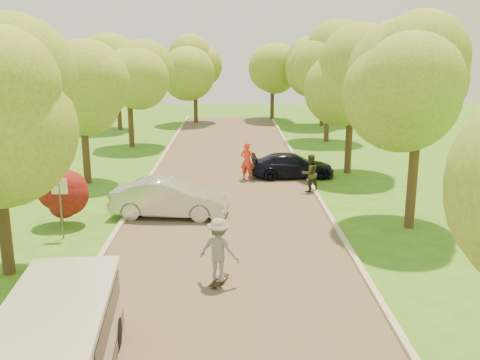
{
  "coord_description": "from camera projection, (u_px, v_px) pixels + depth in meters",
  "views": [
    {
      "loc": [
        0.13,
        -13.93,
        6.53
      ],
      "look_at": [
        0.5,
        7.23,
        1.3
      ],
      "focal_mm": 40.0,
      "sensor_mm": 36.0,
      "label": 1
    }
  ],
  "objects": [
    {
      "name": "ground",
      "position": [
        227.0,
        286.0,
        15.09
      ],
      "size": [
        100.0,
        100.0,
        0.0
      ],
      "primitive_type": "plane",
      "color": "#30761C",
      "rests_on": "ground"
    },
    {
      "name": "tree_bg_c",
      "position": [
        197.0,
        66.0,
        46.83
      ],
      "size": [
        4.92,
        4.8,
        7.33
      ],
      "color": "#382619",
      "rests_on": "ground"
    },
    {
      "name": "tree_l_midb",
      "position": [
        85.0,
        90.0,
        25.52
      ],
      "size": [
        4.3,
        4.2,
        6.62
      ],
      "color": "#382619",
      "rests_on": "ground"
    },
    {
      "name": "tree_l_far",
      "position": [
        131.0,
        65.0,
        35.02
      ],
      "size": [
        4.92,
        4.8,
        7.79
      ],
      "color": "#382619",
      "rests_on": "ground"
    },
    {
      "name": "tree_r_midb",
      "position": [
        355.0,
        81.0,
        27.61
      ],
      "size": [
        4.51,
        4.4,
        7.01
      ],
      "color": "#382619",
      "rests_on": "ground"
    },
    {
      "name": "street_sign",
      "position": [
        60.0,
        196.0,
        18.49
      ],
      "size": [
        0.55,
        0.06,
        2.17
      ],
      "color": "#59595E",
      "rests_on": "ground"
    },
    {
      "name": "silver_sedan",
      "position": [
        170.0,
        198.0,
        21.16
      ],
      "size": [
        4.75,
        2.1,
        1.52
      ],
      "primitive_type": "imported",
      "rotation": [
        0.0,
        0.0,
        1.46
      ],
      "color": "#BAB9BE",
      "rests_on": "ground"
    },
    {
      "name": "longboard",
      "position": [
        219.0,
        280.0,
        15.21
      ],
      "size": [
        0.58,
        0.97,
        0.11
      ],
      "rotation": [
        0.0,
        0.0,
        2.78
      ],
      "color": "black",
      "rests_on": "ground"
    },
    {
      "name": "person_olive",
      "position": [
        310.0,
        173.0,
        24.78
      ],
      "size": [
        1.06,
        0.97,
        1.78
      ],
      "primitive_type": "imported",
      "rotation": [
        0.0,
        0.0,
        3.57
      ],
      "color": "#2E301D",
      "rests_on": "ground"
    },
    {
      "name": "curb_right",
      "position": [
        322.0,
        203.0,
        22.9
      ],
      "size": [
        0.18,
        60.0,
        0.12
      ],
      "primitive_type": "cube",
      "color": "#B2AD9E",
      "rests_on": "ground"
    },
    {
      "name": "curb_left",
      "position": [
        133.0,
        204.0,
        22.77
      ],
      "size": [
        0.18,
        60.0,
        0.12
      ],
      "primitive_type": "cube",
      "color": "#B2AD9E",
      "rests_on": "ground"
    },
    {
      "name": "tree_bg_b",
      "position": [
        327.0,
        60.0,
        44.95
      ],
      "size": [
        5.12,
        5.0,
        7.95
      ],
      "color": "#382619",
      "rests_on": "ground"
    },
    {
      "name": "tree_bg_d",
      "position": [
        275.0,
        62.0,
        48.82
      ],
      "size": [
        5.12,
        5.0,
        7.72
      ],
      "color": "#382619",
      "rests_on": "ground"
    },
    {
      "name": "skateboarder",
      "position": [
        219.0,
        250.0,
        14.99
      ],
      "size": [
        1.35,
        1.06,
        1.83
      ],
      "primitive_type": "imported",
      "rotation": [
        0.0,
        0.0,
        2.78
      ],
      "color": "gray",
      "rests_on": "longboard"
    },
    {
      "name": "road",
      "position": [
        228.0,
        205.0,
        22.85
      ],
      "size": [
        8.0,
        60.0,
        0.01
      ],
      "primitive_type": "cube",
      "color": "#4C4438",
      "rests_on": "ground"
    },
    {
      "name": "person_striped",
      "position": [
        247.0,
        161.0,
        27.04
      ],
      "size": [
        0.83,
        0.71,
        1.94
      ],
      "primitive_type": "imported",
      "rotation": [
        0.0,
        0.0,
        2.72
      ],
      "color": "red",
      "rests_on": "ground"
    },
    {
      "name": "red_shrub",
      "position": [
        60.0,
        197.0,
        20.05
      ],
      "size": [
        1.7,
        1.7,
        1.95
      ],
      "color": "#382619",
      "rests_on": "ground"
    },
    {
      "name": "tree_r_far",
      "position": [
        333.0,
        58.0,
        37.1
      ],
      "size": [
        5.33,
        5.2,
        8.34
      ],
      "color": "#382619",
      "rests_on": "ground"
    },
    {
      "name": "tree_r_mida",
      "position": [
        427.0,
        77.0,
        18.73
      ],
      "size": [
        5.13,
        5.0,
        7.95
      ],
      "color": "#382619",
      "rests_on": "ground"
    },
    {
      "name": "minivan",
      "position": [
        57.0,
        348.0,
        10.18
      ],
      "size": [
        2.4,
        5.15,
        1.86
      ],
      "rotation": [
        0.0,
        0.0,
        0.09
      ],
      "color": "silver",
      "rests_on": "ground"
    },
    {
      "name": "dark_sedan",
      "position": [
        292.0,
        166.0,
        27.62
      ],
      "size": [
        4.42,
        2.0,
        1.25
      ],
      "primitive_type": "imported",
      "rotation": [
        0.0,
        0.0,
        1.63
      ],
      "color": "black",
      "rests_on": "ground"
    },
    {
      "name": "tree_bg_a",
      "position": [
        119.0,
        64.0,
        42.78
      ],
      "size": [
        5.12,
        5.0,
        7.72
      ],
      "color": "#382619",
      "rests_on": "ground"
    }
  ]
}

